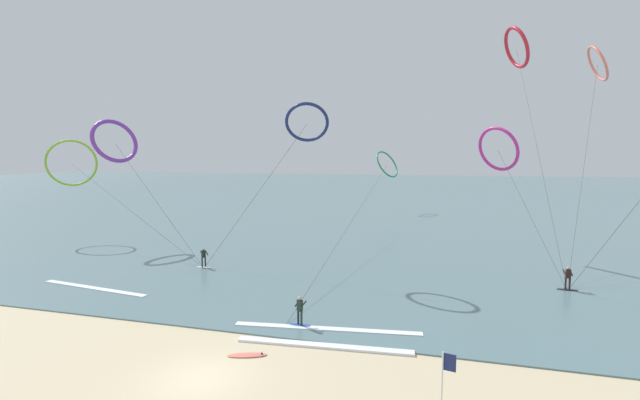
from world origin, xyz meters
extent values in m
plane|color=beige|center=(0.00, 0.00, 0.00)|extent=(400.00, 400.00, 0.00)
cube|color=slate|center=(0.00, 104.70, 0.04)|extent=(400.00, 200.00, 0.08)
ellipsoid|color=silver|center=(-9.32, 16.32, 0.11)|extent=(1.40, 0.40, 0.06)
cylinder|color=#1E2823|center=(-9.24, 16.43, 0.54)|extent=(0.12, 0.12, 0.80)
cylinder|color=#1E2823|center=(-9.40, 16.20, 0.54)|extent=(0.12, 0.12, 0.80)
cube|color=#1E2823|center=(-9.32, 16.32, 1.25)|extent=(0.35, 0.38, 0.62)
sphere|color=tan|center=(-9.32, 16.32, 1.67)|extent=(0.22, 0.22, 0.22)
cylinder|color=#1E2823|center=(-9.20, 16.62, 1.30)|extent=(0.46, 0.36, 0.39)
cylinder|color=#1E2823|center=(-9.45, 16.26, 1.30)|extent=(0.46, 0.36, 0.39)
ellipsoid|color=black|center=(18.74, 17.50, 0.11)|extent=(1.40, 0.40, 0.06)
cylinder|color=black|center=(18.88, 17.53, 0.54)|extent=(0.12, 0.12, 0.80)
cylinder|color=black|center=(18.60, 17.48, 0.54)|extent=(0.12, 0.12, 0.80)
cube|color=black|center=(18.74, 17.50, 1.25)|extent=(0.35, 0.26, 0.62)
sphere|color=tan|center=(18.74, 17.50, 1.67)|extent=(0.22, 0.22, 0.22)
cylinder|color=black|center=(18.95, 17.67, 1.30)|extent=(0.19, 0.51, 0.39)
cylinder|color=black|center=(18.52, 17.58, 1.30)|extent=(0.19, 0.51, 0.39)
ellipsoid|color=#2647B7|center=(2.41, 6.43, 0.11)|extent=(1.40, 0.40, 0.06)
cylinder|color=#1E2823|center=(2.53, 6.36, 0.54)|extent=(0.12, 0.12, 0.80)
cylinder|color=#1E2823|center=(2.30, 6.51, 0.54)|extent=(0.12, 0.12, 0.80)
cube|color=#1E2823|center=(2.41, 6.43, 1.25)|extent=(0.38, 0.34, 0.62)
sphere|color=tan|center=(2.41, 6.43, 1.67)|extent=(0.22, 0.22, 0.22)
cylinder|color=#1E2823|center=(2.60, 6.43, 1.30)|extent=(0.35, 0.47, 0.39)
cylinder|color=#1E2823|center=(2.23, 6.67, 1.30)|extent=(0.35, 0.47, 0.39)
torus|color=#EA7260|center=(25.00, 34.60, 18.81)|extent=(2.04, 3.98, 3.64)
cylinder|color=#3F3F3F|center=(21.87, 26.05, 9.34)|extent=(6.29, 17.12, 18.70)
torus|color=#199351|center=(1.47, 58.32, 8.12)|extent=(4.81, 5.86, 4.57)
cylinder|color=#3F3F3F|center=(1.56, 31.96, 4.00)|extent=(0.22, 52.74, 8.02)
torus|color=#CC288E|center=(15.11, 27.82, 10.17)|extent=(4.30, 4.28, 4.20)
cylinder|color=#3F3F3F|center=(16.92, 22.66, 5.01)|extent=(3.66, 10.34, 10.04)
torus|color=navy|center=(-0.69, 18.18, 12.23)|extent=(4.00, 2.96, 3.15)
cylinder|color=#3F3F3F|center=(-5.01, 17.25, 6.05)|extent=(8.66, 1.89, 12.11)
torus|color=purple|center=(-23.51, 23.11, 11.11)|extent=(4.10, 5.50, 4.77)
cylinder|color=#3F3F3F|center=(-16.42, 19.71, 5.45)|extent=(14.21, 6.82, 10.92)
cylinder|color=#3F3F3F|center=(20.53, 14.45, 5.19)|extent=(3.61, 6.14, 10.40)
torus|color=red|center=(17.95, 38.46, 21.73)|extent=(3.35, 5.25, 4.66)
cylinder|color=#3F3F3F|center=(18.34, 27.98, 10.77)|extent=(0.81, 20.97, 21.55)
torus|color=#8CC62D|center=(-29.98, 23.79, 8.73)|extent=(4.51, 4.00, 5.25)
cylinder|color=#3F3F3F|center=(-19.65, 20.05, 4.30)|extent=(20.67, 7.50, 8.63)
ellipsoid|color=#EA7260|center=(1.05, 2.44, 0.04)|extent=(1.97, 1.09, 0.08)
cone|color=black|center=(1.71, 2.66, 0.14)|extent=(0.13, 0.13, 0.12)
cylinder|color=silver|center=(9.93, -1.11, 1.46)|extent=(0.06, 0.06, 2.92)
cube|color=navy|center=(10.15, -1.11, 2.57)|extent=(0.44, 0.13, 0.60)
cube|color=white|center=(4.34, 4.33, 0.06)|extent=(8.93, 1.15, 0.12)
cube|color=white|center=(3.98, 6.38, 0.06)|extent=(10.32, 1.72, 0.12)
cube|color=white|center=(-13.94, 9.08, 0.06)|extent=(9.50, 1.65, 0.12)
camera|label=1|loc=(9.54, -15.66, 9.51)|focal=24.16mm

